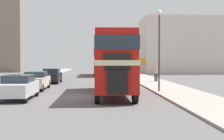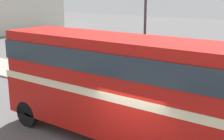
{
  "view_description": "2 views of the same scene",
  "coord_description": "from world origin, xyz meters",
  "px_view_note": "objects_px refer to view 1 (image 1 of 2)",
  "views": [
    {
      "loc": [
        0.74,
        -20.21,
        2.41
      ],
      "look_at": [
        1.88,
        1.11,
        1.7
      ],
      "focal_mm": 50.0,
      "sensor_mm": 36.0,
      "label": 1
    },
    {
      "loc": [
        -7.17,
        -5.07,
        5.62
      ],
      "look_at": [
        1.88,
        1.53,
        2.83
      ],
      "focal_mm": 50.0,
      "sensor_mm": 36.0,
      "label": 2
    }
  ],
  "objects_px": {
    "double_decker_bus": "(112,59)",
    "car_parked_mid": "(36,80)",
    "car_parked_near": "(18,87)",
    "street_lamp": "(159,38)",
    "car_parked_far": "(52,76)",
    "bicycle_on_pavement": "(138,74)",
    "pedestrian_walking": "(156,72)",
    "bus_distant": "(102,59)"
  },
  "relations": [
    {
      "from": "car_parked_mid",
      "to": "bicycle_on_pavement",
      "type": "distance_m",
      "value": 18.84
    },
    {
      "from": "double_decker_bus",
      "to": "bicycle_on_pavement",
      "type": "distance_m",
      "value": 20.2
    },
    {
      "from": "double_decker_bus",
      "to": "bicycle_on_pavement",
      "type": "height_order",
      "value": "double_decker_bus"
    },
    {
      "from": "bicycle_on_pavement",
      "to": "car_parked_far",
      "type": "bearing_deg",
      "value": -139.3
    },
    {
      "from": "car_parked_near",
      "to": "pedestrian_walking",
      "type": "distance_m",
      "value": 17.44
    },
    {
      "from": "double_decker_bus",
      "to": "pedestrian_walking",
      "type": "relative_size",
      "value": 6.15
    },
    {
      "from": "car_parked_mid",
      "to": "car_parked_far",
      "type": "xyz_separation_m",
      "value": [
        0.25,
        7.1,
        0.02
      ]
    },
    {
      "from": "pedestrian_walking",
      "to": "bicycle_on_pavement",
      "type": "distance_m",
      "value": 8.39
    },
    {
      "from": "bicycle_on_pavement",
      "to": "car_parked_near",
      "type": "bearing_deg",
      "value": -115.15
    },
    {
      "from": "street_lamp",
      "to": "double_decker_bus",
      "type": "bearing_deg",
      "value": -162.63
    },
    {
      "from": "bus_distant",
      "to": "bicycle_on_pavement",
      "type": "height_order",
      "value": "bus_distant"
    },
    {
      "from": "pedestrian_walking",
      "to": "car_parked_mid",
      "type": "bearing_deg",
      "value": -146.3
    },
    {
      "from": "car_parked_far",
      "to": "car_parked_mid",
      "type": "bearing_deg",
      "value": -92.0
    },
    {
      "from": "car_parked_near",
      "to": "car_parked_mid",
      "type": "distance_m",
      "value": 6.06
    },
    {
      "from": "double_decker_bus",
      "to": "bus_distant",
      "type": "distance_m",
      "value": 26.07
    },
    {
      "from": "double_decker_bus",
      "to": "car_parked_mid",
      "type": "distance_m",
      "value": 7.22
    },
    {
      "from": "car_parked_far",
      "to": "bicycle_on_pavement",
      "type": "xyz_separation_m",
      "value": [
        10.07,
        8.66,
        -0.29
      ]
    },
    {
      "from": "bicycle_on_pavement",
      "to": "street_lamp",
      "type": "distance_m",
      "value": 18.86
    },
    {
      "from": "bus_distant",
      "to": "street_lamp",
      "type": "distance_m",
      "value": 25.29
    },
    {
      "from": "street_lamp",
      "to": "bus_distant",
      "type": "bearing_deg",
      "value": 98.29
    },
    {
      "from": "car_parked_far",
      "to": "pedestrian_walking",
      "type": "height_order",
      "value": "pedestrian_walking"
    },
    {
      "from": "car_parked_mid",
      "to": "bicycle_on_pavement",
      "type": "relative_size",
      "value": 2.44
    },
    {
      "from": "street_lamp",
      "to": "pedestrian_walking",
      "type": "bearing_deg",
      "value": 80.11
    },
    {
      "from": "car_parked_mid",
      "to": "car_parked_near",
      "type": "bearing_deg",
      "value": -89.31
    },
    {
      "from": "bus_distant",
      "to": "car_parked_mid",
      "type": "xyz_separation_m",
      "value": [
        -5.72,
        -22.23,
        -1.76
      ]
    },
    {
      "from": "double_decker_bus",
      "to": "pedestrian_walking",
      "type": "bearing_deg",
      "value": 64.98
    },
    {
      "from": "car_parked_near",
      "to": "car_parked_far",
      "type": "xyz_separation_m",
      "value": [
        0.17,
        13.15,
        0.01
      ]
    },
    {
      "from": "double_decker_bus",
      "to": "pedestrian_walking",
      "type": "height_order",
      "value": "double_decker_bus"
    },
    {
      "from": "car_parked_near",
      "to": "bicycle_on_pavement",
      "type": "relative_size",
      "value": 2.37
    },
    {
      "from": "bus_distant",
      "to": "bicycle_on_pavement",
      "type": "distance_m",
      "value": 8.19
    },
    {
      "from": "pedestrian_walking",
      "to": "bicycle_on_pavement",
      "type": "bearing_deg",
      "value": 95.62
    },
    {
      "from": "car_parked_near",
      "to": "pedestrian_walking",
      "type": "height_order",
      "value": "pedestrian_walking"
    },
    {
      "from": "bus_distant",
      "to": "street_lamp",
      "type": "relative_size",
      "value": 1.91
    },
    {
      "from": "bus_distant",
      "to": "car_parked_mid",
      "type": "height_order",
      "value": "bus_distant"
    },
    {
      "from": "street_lamp",
      "to": "car_parked_far",
      "type": "bearing_deg",
      "value": 132.77
    },
    {
      "from": "bus_distant",
      "to": "pedestrian_walking",
      "type": "xyz_separation_m",
      "value": [
        5.42,
        -14.8,
        -1.43
      ]
    },
    {
      "from": "pedestrian_walking",
      "to": "bicycle_on_pavement",
      "type": "relative_size",
      "value": 0.97
    },
    {
      "from": "double_decker_bus",
      "to": "car_parked_near",
      "type": "relative_size",
      "value": 2.53
    },
    {
      "from": "double_decker_bus",
      "to": "bus_distant",
      "type": "height_order",
      "value": "bus_distant"
    },
    {
      "from": "car_parked_near",
      "to": "street_lamp",
      "type": "distance_m",
      "value": 10.36
    },
    {
      "from": "double_decker_bus",
      "to": "car_parked_mid",
      "type": "height_order",
      "value": "double_decker_bus"
    },
    {
      "from": "car_parked_far",
      "to": "bicycle_on_pavement",
      "type": "relative_size",
      "value": 2.36
    }
  ]
}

